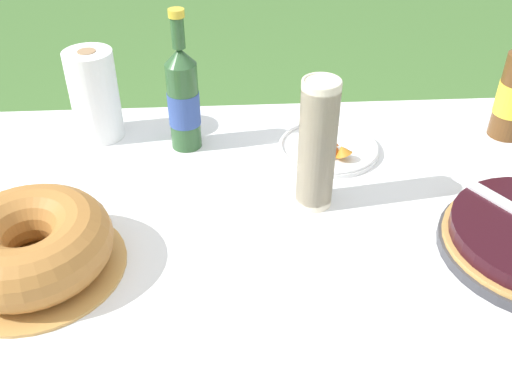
{
  "coord_description": "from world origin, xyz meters",
  "views": [
    {
      "loc": [
        -0.06,
        -0.73,
        1.44
      ],
      "look_at": [
        -0.01,
        0.14,
        0.81
      ],
      "focal_mm": 40.0,
      "sensor_mm": 36.0,
      "label": 1
    }
  ],
  "objects_px": {
    "cup_stack": "(317,146)",
    "cider_bottle_green": "(183,99)",
    "snack_plate_right": "(328,147)",
    "bundt_cake": "(30,245)",
    "paper_towel_roll": "(95,95)"
  },
  "relations": [
    {
      "from": "snack_plate_right",
      "to": "bundt_cake",
      "type": "bearing_deg",
      "value": -148.36
    },
    {
      "from": "paper_towel_roll",
      "to": "cider_bottle_green",
      "type": "bearing_deg",
      "value": -15.81
    },
    {
      "from": "cider_bottle_green",
      "to": "snack_plate_right",
      "type": "xyz_separation_m",
      "value": [
        0.32,
        -0.05,
        -0.11
      ]
    },
    {
      "from": "bundt_cake",
      "to": "cup_stack",
      "type": "relative_size",
      "value": 1.16
    },
    {
      "from": "bundt_cake",
      "to": "paper_towel_roll",
      "type": "distance_m",
      "value": 0.46
    },
    {
      "from": "cup_stack",
      "to": "snack_plate_right",
      "type": "relative_size",
      "value": 1.16
    },
    {
      "from": "snack_plate_right",
      "to": "cider_bottle_green",
      "type": "bearing_deg",
      "value": 171.54
    },
    {
      "from": "cup_stack",
      "to": "snack_plate_right",
      "type": "distance_m",
      "value": 0.23
    },
    {
      "from": "bundt_cake",
      "to": "cider_bottle_green",
      "type": "height_order",
      "value": "cider_bottle_green"
    },
    {
      "from": "cup_stack",
      "to": "cider_bottle_green",
      "type": "relative_size",
      "value": 0.84
    },
    {
      "from": "cider_bottle_green",
      "to": "snack_plate_right",
      "type": "relative_size",
      "value": 1.38
    },
    {
      "from": "cider_bottle_green",
      "to": "snack_plate_right",
      "type": "distance_m",
      "value": 0.34
    },
    {
      "from": "cider_bottle_green",
      "to": "paper_towel_roll",
      "type": "xyz_separation_m",
      "value": [
        -0.21,
        0.06,
        -0.02
      ]
    },
    {
      "from": "cider_bottle_green",
      "to": "snack_plate_right",
      "type": "height_order",
      "value": "cider_bottle_green"
    },
    {
      "from": "cup_stack",
      "to": "snack_plate_right",
      "type": "bearing_deg",
      "value": 72.17
    }
  ]
}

